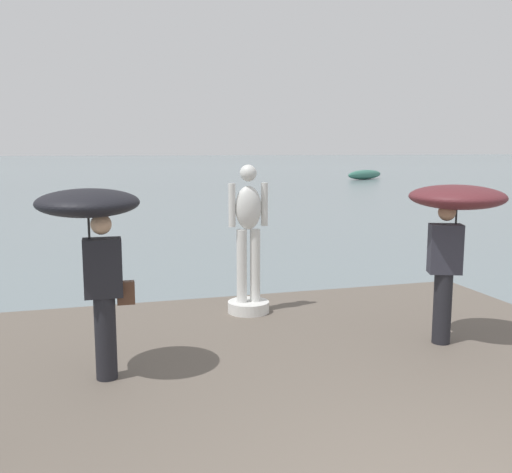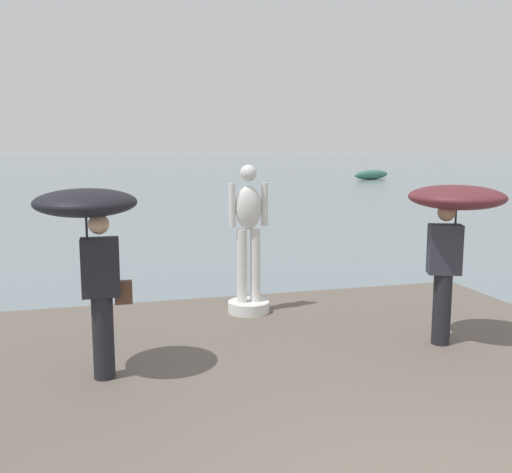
# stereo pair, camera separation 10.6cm
# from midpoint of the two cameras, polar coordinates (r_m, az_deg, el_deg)

# --- Properties ---
(ground_plane) EXTENTS (400.00, 400.00, 0.00)m
(ground_plane) POSITION_cam_midpoint_polar(r_m,az_deg,el_deg) (42.87, -12.31, 4.74)
(ground_plane) COLOR slate
(pier) EXTENTS (7.93, 9.21, 0.40)m
(pier) POSITION_cam_midpoint_polar(r_m,az_deg,el_deg) (5.49, 10.63, -19.52)
(pier) COLOR #60564C
(pier) RESTS_ON ground
(statue_white_figure) EXTENTS (0.61, 0.61, 2.15)m
(statue_white_figure) POSITION_cam_midpoint_polar(r_m,az_deg,el_deg) (8.38, -0.38, -1.32)
(statue_white_figure) COLOR silver
(statue_white_figure) RESTS_ON pier
(onlooker_left) EXTENTS (1.05, 1.05, 1.99)m
(onlooker_left) POSITION_cam_midpoint_polar(r_m,az_deg,el_deg) (6.07, -15.52, 0.83)
(onlooker_left) COLOR black
(onlooker_left) RESTS_ON pier
(onlooker_right) EXTENTS (1.46, 1.47, 1.96)m
(onlooker_right) POSITION_cam_midpoint_polar(r_m,az_deg,el_deg) (7.33, 19.27, 2.11)
(onlooker_right) COLOR black
(onlooker_right) RESTS_ON pier
(boat_mid) EXTENTS (4.87, 3.40, 0.85)m
(boat_mid) POSITION_cam_midpoint_polar(r_m,az_deg,el_deg) (53.86, 11.35, 5.98)
(boat_mid) COLOR #336B5B
(boat_mid) RESTS_ON ground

